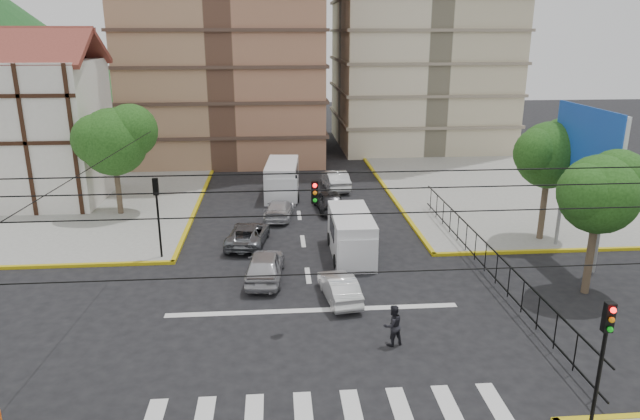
{
  "coord_description": "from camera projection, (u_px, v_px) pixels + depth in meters",
  "views": [
    {
      "loc": [
        -1.52,
        -21.6,
        11.82
      ],
      "look_at": [
        0.48,
        3.33,
        4.0
      ],
      "focal_mm": 32.0,
      "sensor_mm": 36.0,
      "label": 1
    }
  ],
  "objects": [
    {
      "name": "tree_tudor",
      "position": [
        114.0,
        139.0,
        36.96
      ],
      "size": [
        5.39,
        4.4,
        7.43
      ],
      "color": "#473828",
      "rests_on": "ground"
    },
    {
      "name": "tree_park_c",
      "position": [
        551.0,
        152.0,
        32.25
      ],
      "size": [
        4.65,
        3.8,
        7.25
      ],
      "color": "#473828",
      "rests_on": "ground"
    },
    {
      "name": "car_darkgrey_mid_right",
      "position": [
        330.0,
        200.0,
        39.25
      ],
      "size": [
        2.14,
        4.49,
        1.48
      ],
      "primitive_type": "imported",
      "rotation": [
        0.0,
        0.0,
        3.23
      ],
      "color": "#242426",
      "rests_on": "ground"
    },
    {
      "name": "tudor_building",
      "position": [
        26.0,
        130.0,
        40.2
      ],
      "size": [
        10.8,
        8.05,
        12.23
      ],
      "color": "silver",
      "rests_on": "ground"
    },
    {
      "name": "stop_line",
      "position": [
        313.0,
        310.0,
        25.33
      ],
      "size": [
        13.0,
        0.4,
        0.01
      ],
      "primitive_type": "cube",
      "color": "silver",
      "rests_on": "ground"
    },
    {
      "name": "traffic_light_nw",
      "position": [
        157.0,
        205.0,
        30.09
      ],
      "size": [
        0.28,
        0.22,
        4.4
      ],
      "color": "black",
      "rests_on": "ground"
    },
    {
      "name": "van_left_lane",
      "position": [
        282.0,
        181.0,
        42.43
      ],
      "size": [
        2.69,
        5.87,
        2.57
      ],
      "rotation": [
        0.0,
        0.0,
        -0.08
      ],
      "color": "silver",
      "rests_on": "ground"
    },
    {
      "name": "crosswalk_stripes",
      "position": [
        328.0,
        413.0,
        18.48
      ],
      "size": [
        12.0,
        2.4,
        0.01
      ],
      "primitive_type": "cube",
      "color": "silver",
      "rests_on": "ground"
    },
    {
      "name": "traffic_light_hanging",
      "position": [
        319.0,
        204.0,
        20.49
      ],
      "size": [
        18.0,
        9.12,
        0.92
      ],
      "color": "black",
      "rests_on": "ground"
    },
    {
      "name": "pedestrian_crosswalk",
      "position": [
        393.0,
        325.0,
        22.3
      ],
      "size": [
        1.0,
        0.89,
        1.7
      ],
      "primitive_type": "imported",
      "rotation": [
        0.0,
        0.0,
        3.5
      ],
      "color": "black",
      "rests_on": "ground"
    },
    {
      "name": "car_silver_front_left",
      "position": [
        265.0,
        265.0,
        28.28
      ],
      "size": [
        2.14,
        4.56,
        1.51
      ],
      "primitive_type": "imported",
      "rotation": [
        0.0,
        0.0,
        3.06
      ],
      "color": "#B6B6BB",
      "rests_on": "ground"
    },
    {
      "name": "sidewalk_nw",
      "position": [
        23.0,
        200.0,
        41.67
      ],
      "size": [
        26.0,
        26.0,
        0.15
      ],
      "primitive_type": "cube",
      "color": "gray",
      "rests_on": "ground"
    },
    {
      "name": "van_right_lane",
      "position": [
        352.0,
        237.0,
        30.97
      ],
      "size": [
        2.25,
        5.37,
        2.42
      ],
      "rotation": [
        0.0,
        0.0,
        -0.0
      ],
      "color": "silver",
      "rests_on": "ground"
    },
    {
      "name": "traffic_light_se",
      "position": [
        603.0,
        348.0,
        16.43
      ],
      "size": [
        0.28,
        0.22,
        4.4
      ],
      "color": "black",
      "rests_on": "ground"
    },
    {
      "name": "park_fence",
      "position": [
        484.0,
        274.0,
        29.15
      ],
      "size": [
        0.1,
        22.5,
        1.66
      ],
      "primitive_type": null,
      "color": "black",
      "rests_on": "ground"
    },
    {
      "name": "ground",
      "position": [
        315.0,
        323.0,
        24.19
      ],
      "size": [
        160.0,
        160.0,
        0.0
      ],
      "primitive_type": "plane",
      "color": "black",
      "rests_on": "ground"
    },
    {
      "name": "sidewalk_ne",
      "position": [
        551.0,
        189.0,
        44.72
      ],
      "size": [
        26.0,
        26.0,
        0.15
      ],
      "primitive_type": "cube",
      "color": "gray",
      "rests_on": "ground"
    },
    {
      "name": "car_silver_rear_left",
      "position": [
        279.0,
        209.0,
        37.77
      ],
      "size": [
        2.26,
        4.38,
        1.22
      ],
      "primitive_type": "imported",
      "rotation": [
        0.0,
        0.0,
        3.0
      ],
      "color": "silver",
      "rests_on": "ground"
    },
    {
      "name": "billboard",
      "position": [
        587.0,
        151.0,
        29.21
      ],
      "size": [
        0.36,
        6.2,
        8.1
      ],
      "color": "slate",
      "rests_on": "ground"
    },
    {
      "name": "car_white_rear_right",
      "position": [
        335.0,
        180.0,
        44.68
      ],
      "size": [
        2.03,
        4.76,
        1.53
      ],
      "primitive_type": "imported",
      "rotation": [
        0.0,
        0.0,
        3.23
      ],
      "color": "silver",
      "rests_on": "ground"
    },
    {
      "name": "car_white_front_right",
      "position": [
        339.0,
        287.0,
        26.16
      ],
      "size": [
        1.82,
        3.89,
        1.23
      ],
      "primitive_type": "imported",
      "rotation": [
        0.0,
        0.0,
        3.28
      ],
      "color": "white",
      "rests_on": "ground"
    },
    {
      "name": "tree_park_a",
      "position": [
        601.0,
        191.0,
        25.61
      ],
      "size": [
        4.41,
        3.6,
        6.83
      ],
      "color": "#473828",
      "rests_on": "ground"
    },
    {
      "name": "car_grey_mid_left",
      "position": [
        248.0,
        234.0,
        32.99
      ],
      "size": [
        2.7,
        4.8,
        1.27
      ],
      "primitive_type": "imported",
      "rotation": [
        0.0,
        0.0,
        3.01
      ],
      "color": "slate",
      "rests_on": "ground"
    }
  ]
}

